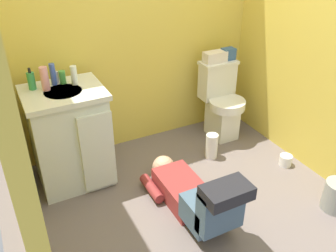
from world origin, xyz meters
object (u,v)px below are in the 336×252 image
object	(u,v)px
bottle_white	(74,75)
person_plumber	(194,195)
bottle_pink	(45,79)
paper_towel_roll	(212,146)
faucet	(57,78)
toilet	(221,101)
bottle_blue	(53,74)
toilet_paper_roll	(286,160)
tissue_box	(215,57)
toiletry_bag	(228,54)
bottle_green	(62,77)
soap_dispenser	(31,81)
vanity_cabinet	(70,136)

from	to	relation	value
bottle_white	person_plumber	bearing A→B (deg)	-57.91
bottle_pink	paper_towel_roll	bearing A→B (deg)	-13.72
faucet	bottle_white	distance (m)	0.14
toilet	bottle_white	bearing A→B (deg)	179.76
bottle_blue	toilet_paper_roll	xyz separation A→B (m)	(1.75, -0.80, -0.85)
person_plumber	tissue_box	bearing A→B (deg)	51.37
toiletry_bag	bottle_blue	distance (m)	1.64
bottle_green	person_plumber	bearing A→B (deg)	-56.23
faucet	bottle_green	xyz separation A→B (m)	(0.04, -0.01, 0.00)
bottle_blue	bottle_green	world-z (taller)	bottle_blue
person_plumber	soap_dispenser	xyz separation A→B (m)	(-0.86, 0.95, 0.71)
soap_dispenser	paper_towel_roll	bearing A→B (deg)	-15.28
person_plumber	soap_dispenser	world-z (taller)	soap_dispenser
faucet	tissue_box	distance (m)	1.46
paper_towel_roll	faucet	bearing A→B (deg)	161.58
bottle_blue	faucet	bearing A→B (deg)	15.11
tissue_box	bottle_pink	world-z (taller)	bottle_pink
toilet_paper_roll	person_plumber	bearing A→B (deg)	-171.56
toiletry_bag	bottle_blue	bearing A→B (deg)	-179.37
faucet	bottle_pink	bearing A→B (deg)	-141.26
bottle_pink	paper_towel_roll	world-z (taller)	bottle_pink
vanity_cabinet	person_plumber	distance (m)	1.09
paper_towel_roll	toilet_paper_roll	xyz separation A→B (m)	(0.52, -0.41, -0.07)
bottle_green	bottle_white	xyz separation A→B (m)	(0.08, -0.06, 0.02)
toilet	bottle_blue	distance (m)	1.62
toilet	toilet_paper_roll	xyz separation A→B (m)	(0.22, -0.73, -0.32)
toilet	vanity_cabinet	world-z (taller)	vanity_cabinet
bottle_pink	tissue_box	bearing A→B (deg)	3.39
person_plumber	bottle_pink	size ratio (longest dim) A/B	5.94
bottle_white	bottle_blue	bearing A→B (deg)	154.86
toilet	paper_towel_roll	world-z (taller)	toilet
toilet	bottle_white	size ratio (longest dim) A/B	5.08
vanity_cabinet	toilet_paper_roll	distance (m)	1.88
toilet	bottle_white	distance (m)	1.48
paper_towel_roll	soap_dispenser	bearing A→B (deg)	164.72
soap_dispenser	bottle_green	xyz separation A→B (m)	(0.23, 0.01, -0.02)
toiletry_bag	paper_towel_roll	xyz separation A→B (m)	(-0.40, -0.41, -0.69)
bottle_green	bottle_white	bearing A→B (deg)	-37.81
bottle_blue	toiletry_bag	bearing A→B (deg)	0.63
bottle_blue	bottle_green	distance (m)	0.07
toilet	person_plumber	world-z (taller)	toilet
vanity_cabinet	bottle_blue	bearing A→B (deg)	102.53
soap_dispenser	bottle_green	world-z (taller)	soap_dispenser
soap_dispenser	toilet_paper_roll	distance (m)	2.23
soap_dispenser	bottle_pink	bearing A→B (deg)	-35.07
soap_dispenser	paper_towel_roll	distance (m)	1.63
toiletry_bag	bottle_green	bearing A→B (deg)	-179.09
bottle_pink	paper_towel_roll	distance (m)	1.56
person_plumber	bottle_white	bearing A→B (deg)	122.09
toiletry_bag	bottle_green	size ratio (longest dim) A/B	1.22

